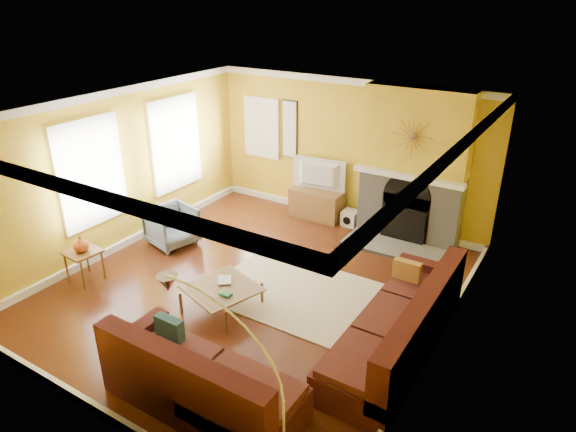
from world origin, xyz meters
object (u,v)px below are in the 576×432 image
Objects in this scene: sectional_sofa at (303,314)px; armchair at (172,226)px; side_table at (85,266)px; arc_lamp at (231,395)px; media_console at (317,204)px; coffee_table at (222,297)px.

armchair is at bearing 160.74° from sectional_sofa.
arc_lamp is (4.07, -1.56, 0.73)m from side_table.
armchair is 4.99m from arc_lamp.
arc_lamp is (2.21, -5.52, 0.70)m from media_console.
media_console is 1.36× the size of armchair.
side_table is at bearing 159.04° from arc_lamp.
media_console is 0.52× the size of arc_lamp.
coffee_table is 2.32m from side_table.
sectional_sofa is at bearing -3.04° from coffee_table.
side_table is (-2.26, -0.52, 0.08)m from coffee_table.
coffee_table is at bearing -104.96° from armchair.
arc_lamp is at bearing -77.07° from sectional_sofa.
arc_lamp is at bearing -68.20° from media_console.
side_table is (-0.27, -1.61, -0.09)m from armchair.
coffee_table is 2.27m from armchair.
arc_lamp is (0.46, -2.01, 0.53)m from sectional_sofa.
coffee_table is 1.75× the size of side_table.
armchair is (-1.98, 1.09, 0.17)m from coffee_table.
coffee_table is 2.88m from arc_lamp.
side_table is (-3.61, -0.45, -0.19)m from sectional_sofa.
coffee_table is at bearing 131.14° from arc_lamp.
sectional_sofa is 3.54m from armchair.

